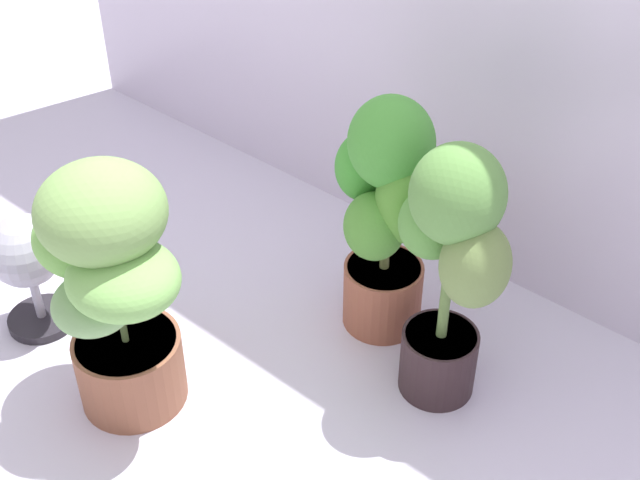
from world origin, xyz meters
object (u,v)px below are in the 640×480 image
at_px(floor_fan, 27,258).
at_px(potted_plant_back_center, 385,209).
at_px(potted_plant_back_right, 452,258).
at_px(potted_plant_front_left, 110,276).

bearing_deg(floor_fan, potted_plant_back_center, -6.06).
relative_size(potted_plant_back_right, floor_fan, 2.01).
height_order(potted_plant_back_right, potted_plant_back_center, potted_plant_back_right).
xyz_separation_m(potted_plant_back_center, floor_fan, (-0.68, -0.60, -0.15)).
bearing_deg(potted_plant_back_center, potted_plant_back_right, -20.22).
relative_size(potted_plant_back_right, potted_plant_front_left, 1.04).
relative_size(potted_plant_front_left, potted_plant_back_center, 0.98).
distance_m(potted_plant_back_center, floor_fan, 0.92).
bearing_deg(potted_plant_front_left, potted_plant_back_center, 64.49).
xyz_separation_m(potted_plant_front_left, floor_fan, (-0.39, 0.01, -0.16)).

